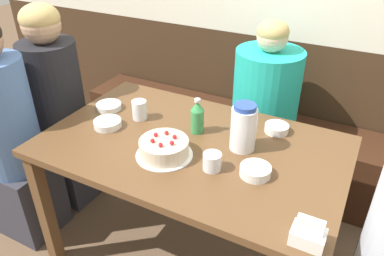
# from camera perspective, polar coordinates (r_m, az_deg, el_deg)

# --- Properties ---
(ground_plane) EXTENTS (12.00, 12.00, 0.00)m
(ground_plane) POSITION_cam_1_polar(r_m,az_deg,el_deg) (2.23, -0.03, -18.38)
(ground_plane) COLOR brown
(bench_seat) EXTENTS (2.44, 0.38, 0.46)m
(bench_seat) POSITION_cam_1_polar(r_m,az_deg,el_deg) (2.65, 8.34, -2.69)
(bench_seat) COLOR #381E11
(bench_seat) RESTS_ON ground_plane
(dining_table) EXTENTS (1.39, 0.86, 0.74)m
(dining_table) POSITION_cam_1_polar(r_m,az_deg,el_deg) (1.79, -0.03, -4.76)
(dining_table) COLOR brown
(dining_table) RESTS_ON ground_plane
(birthday_cake) EXTENTS (0.25, 0.25, 0.10)m
(birthday_cake) POSITION_cam_1_polar(r_m,az_deg,el_deg) (1.64, -4.28, -3.08)
(birthday_cake) COLOR white
(birthday_cake) RESTS_ON dining_table
(water_pitcher) EXTENTS (0.12, 0.12, 0.22)m
(water_pitcher) POSITION_cam_1_polar(r_m,az_deg,el_deg) (1.66, 7.85, 0.08)
(water_pitcher) COLOR white
(water_pitcher) RESTS_ON dining_table
(soju_bottle) EXTENTS (0.06, 0.06, 0.18)m
(soju_bottle) POSITION_cam_1_polar(r_m,az_deg,el_deg) (1.78, 0.81, 1.74)
(soju_bottle) COLOR #388E4C
(soju_bottle) RESTS_ON dining_table
(napkin_holder) EXTENTS (0.11, 0.08, 0.11)m
(napkin_holder) POSITION_cam_1_polar(r_m,az_deg,el_deg) (1.31, 17.31, -15.24)
(napkin_holder) COLOR white
(napkin_holder) RESTS_ON dining_table
(bowl_soup_white) EXTENTS (0.13, 0.13, 0.04)m
(bowl_soup_white) POSITION_cam_1_polar(r_m,az_deg,el_deg) (1.55, 9.63, -6.46)
(bowl_soup_white) COLOR white
(bowl_soup_white) RESTS_ON dining_table
(bowl_rice_small) EXTENTS (0.13, 0.13, 0.03)m
(bowl_rice_small) POSITION_cam_1_polar(r_m,az_deg,el_deg) (2.07, -12.56, 3.26)
(bowl_rice_small) COLOR white
(bowl_rice_small) RESTS_ON dining_table
(bowl_side_dish) EXTENTS (0.12, 0.12, 0.04)m
(bowl_side_dish) POSITION_cam_1_polar(r_m,az_deg,el_deg) (1.86, 12.77, -0.05)
(bowl_side_dish) COLOR white
(bowl_side_dish) RESTS_ON dining_table
(bowl_sauce_shallow) EXTENTS (0.14, 0.14, 0.04)m
(bowl_sauce_shallow) POSITION_cam_1_polar(r_m,az_deg,el_deg) (1.90, -12.74, 0.68)
(bowl_sauce_shallow) COLOR white
(bowl_sauce_shallow) RESTS_ON dining_table
(glass_water_tall) EXTENTS (0.08, 0.08, 0.10)m
(glass_water_tall) POSITION_cam_1_polar(r_m,az_deg,el_deg) (1.93, -8.01, 2.76)
(glass_water_tall) COLOR silver
(glass_water_tall) RESTS_ON dining_table
(glass_tumbler_short) EXTENTS (0.08, 0.08, 0.07)m
(glass_tumbler_short) POSITION_cam_1_polar(r_m,az_deg,el_deg) (1.56, 3.09, -5.12)
(glass_tumbler_short) COLOR silver
(glass_tumbler_short) RESTS_ON dining_table
(person_teal_shirt) EXTENTS (0.34, 0.31, 1.26)m
(person_teal_shirt) POSITION_cam_1_polar(r_m,az_deg,el_deg) (2.21, -25.87, -2.04)
(person_teal_shirt) COLOR #33333D
(person_teal_shirt) RESTS_ON ground_plane
(person_grey_tee) EXTENTS (0.39, 0.39, 1.16)m
(person_grey_tee) POSITION_cam_1_polar(r_m,az_deg,el_deg) (2.33, 10.85, 1.84)
(person_grey_tee) COLOR #33333D
(person_grey_tee) RESTS_ON ground_plane
(person_dark_striped) EXTENTS (0.34, 0.32, 1.25)m
(person_dark_striped) POSITION_cam_1_polar(r_m,az_deg,el_deg) (2.39, -19.57, 2.16)
(person_dark_striped) COLOR #33333D
(person_dark_striped) RESTS_ON ground_plane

